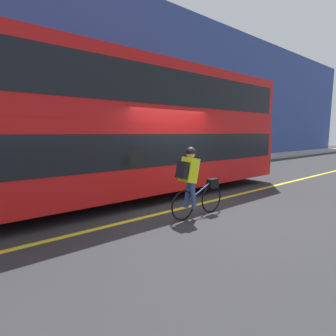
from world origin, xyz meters
TOP-DOWN VIEW (x-y plane):
  - ground_plane at (0.00, 0.00)m, footprint 80.00×80.00m
  - road_center_line at (0.00, -0.10)m, footprint 50.00×0.14m
  - sidewalk_curb at (0.00, 6.10)m, footprint 60.00×2.27m
  - building_facade at (0.00, 7.38)m, footprint 60.00×0.30m
  - bus at (-0.22, 1.66)m, footprint 10.30×2.53m
  - cyclist_on_bike at (-0.43, -0.79)m, footprint 1.58×0.32m
  - trash_bin at (2.94, 5.98)m, footprint 0.50×0.50m

SIDE VIEW (x-z plane):
  - ground_plane at x=0.00m, z-range 0.00..0.00m
  - road_center_line at x=0.00m, z-range 0.00..0.01m
  - sidewalk_curb at x=0.00m, z-range 0.00..0.13m
  - trash_bin at x=2.94m, z-range 0.13..1.05m
  - cyclist_on_bike at x=-0.43m, z-range 0.06..1.66m
  - bus at x=-0.22m, z-range 0.21..4.02m
  - building_facade at x=0.00m, z-range 0.00..9.16m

